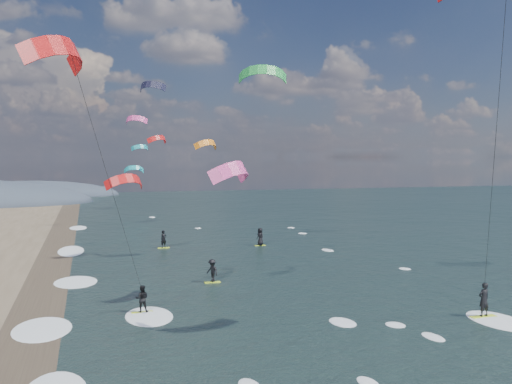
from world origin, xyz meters
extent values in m
cube|color=#382D23|center=(-12.00, 10.00, 0.00)|extent=(3.00, 240.00, 0.00)
ellipsoid|color=#3D4756|center=(-22.00, 120.00, 0.00)|extent=(40.00, 18.00, 7.00)
cube|color=#CCED29|center=(11.53, 10.43, 0.03)|extent=(1.51, 0.45, 0.06)
imported|color=black|center=(11.53, 10.43, 1.00)|extent=(0.74, 0.54, 1.86)
ellipsoid|color=white|center=(11.83, 9.63, 0.00)|extent=(2.60, 4.20, 0.12)
cylinder|color=black|center=(9.53, 7.43, 8.91)|extent=(0.02, 0.02, 16.83)
cube|color=#CCED29|center=(-6.31, 16.65, 0.03)|extent=(1.20, 0.37, 0.06)
imported|color=black|center=(-6.31, 16.65, 0.81)|extent=(0.84, 0.71, 1.52)
ellipsoid|color=white|center=(-6.01, 15.85, 0.00)|extent=(2.60, 4.20, 0.12)
cylinder|color=black|center=(-8.06, 13.65, 7.41)|extent=(0.02, 0.02, 14.05)
cube|color=#CCED29|center=(-0.89, 23.11, 0.03)|extent=(1.10, 0.35, 0.05)
imported|color=black|center=(-0.89, 23.11, 0.85)|extent=(1.03, 1.19, 1.60)
cube|color=#CCED29|center=(7.18, 38.08, 0.03)|extent=(1.10, 0.35, 0.05)
imported|color=black|center=(7.18, 38.08, 0.91)|extent=(0.85, 0.99, 1.72)
cube|color=#CCED29|center=(-2.19, 39.29, 0.03)|extent=(1.10, 0.35, 0.05)
imported|color=black|center=(-2.19, 39.29, 0.88)|extent=(0.71, 0.60, 1.65)
ellipsoid|color=white|center=(-10.80, 15.00, 0.00)|extent=(2.40, 5.40, 0.11)
ellipsoid|color=white|center=(-10.80, 26.00, 0.00)|extent=(2.40, 5.40, 0.11)
ellipsoid|color=white|center=(-10.80, 40.00, 0.00)|extent=(2.40, 5.40, 0.11)
ellipsoid|color=white|center=(-10.80, 58.00, 0.00)|extent=(2.40, 5.40, 0.11)
camera|label=1|loc=(-9.14, -15.44, 8.76)|focal=40.00mm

